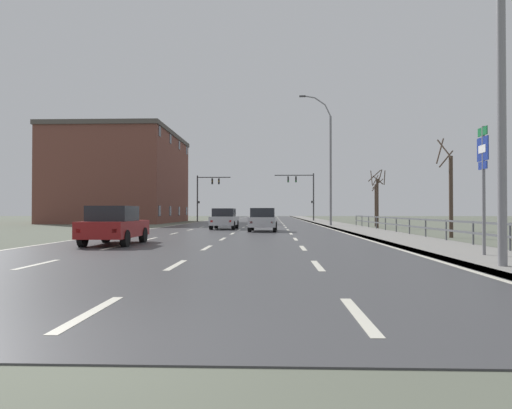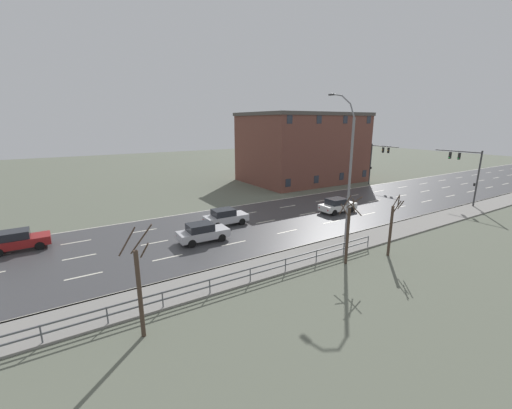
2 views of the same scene
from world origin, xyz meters
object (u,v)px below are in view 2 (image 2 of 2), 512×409
(traffic_signal_left, at_px, (377,158))
(car_distant, at_px, (225,217))
(car_far_right, at_px, (337,205))
(car_near_right, at_px, (18,240))
(traffic_signal_right, at_px, (467,168))
(street_lamp_midground, at_px, (348,171))
(car_far_left, at_px, (202,232))
(brick_building, at_px, (302,147))

(traffic_signal_left, relative_size, car_distant, 1.52)
(car_far_right, relative_size, car_near_right, 1.00)
(traffic_signal_right, relative_size, car_far_right, 1.56)
(traffic_signal_left, bearing_deg, car_distant, -78.90)
(traffic_signal_right, height_order, car_near_right, traffic_signal_right)
(traffic_signal_left, xyz_separation_m, car_near_right, (2.84, -44.75, -3.47))
(traffic_signal_left, bearing_deg, street_lamp_midground, -56.88)
(street_lamp_midground, xyz_separation_m, car_far_right, (-6.16, 5.51, -4.92))
(traffic_signal_right, distance_m, car_far_left, 31.42)
(traffic_signal_right, relative_size, brick_building, 0.35)
(traffic_signal_right, bearing_deg, street_lamp_midground, -87.83)
(street_lamp_midground, relative_size, car_near_right, 2.85)
(car_far_right, distance_m, car_distant, 12.49)
(traffic_signal_left, xyz_separation_m, car_far_left, (8.57, -32.12, -3.47))
(traffic_signal_right, height_order, brick_building, brick_building)
(car_far_right, bearing_deg, brick_building, 152.97)
(car_distant, bearing_deg, street_lamp_midground, 39.31)
(traffic_signal_left, relative_size, car_far_right, 1.52)
(car_near_right, bearing_deg, traffic_signal_left, 92.85)
(car_far_right, height_order, car_far_left, same)
(car_distant, distance_m, car_near_right, 16.45)
(car_far_right, bearing_deg, traffic_signal_right, 71.46)
(car_far_left, bearing_deg, brick_building, 126.92)
(car_far_left, bearing_deg, car_distant, 131.28)
(street_lamp_midground, bearing_deg, brick_building, 147.78)
(street_lamp_midground, relative_size, traffic_signal_left, 1.88)
(car_distant, relative_size, brick_building, 0.23)
(street_lamp_midground, distance_m, brick_building, 27.78)
(car_far_right, height_order, brick_building, brick_building)
(traffic_signal_left, distance_m, car_near_right, 44.98)
(traffic_signal_left, xyz_separation_m, car_distant, (5.60, -28.54, -3.47))
(car_far_right, relative_size, car_distant, 1.00)
(street_lamp_midground, height_order, car_distant, street_lamp_midground)
(car_far_right, bearing_deg, car_near_right, -99.25)
(traffic_signal_right, distance_m, car_near_right, 44.89)
(street_lamp_midground, xyz_separation_m, brick_building, (-23.50, 14.81, -0.25))
(car_near_right, height_order, brick_building, brick_building)
(traffic_signal_right, bearing_deg, traffic_signal_left, 174.53)
(car_distant, relative_size, car_near_right, 1.00)
(street_lamp_midground, xyz_separation_m, car_distant, (-8.63, -6.73, -4.92))
(traffic_signal_right, bearing_deg, brick_building, -165.90)
(street_lamp_midground, bearing_deg, car_distant, -142.03)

